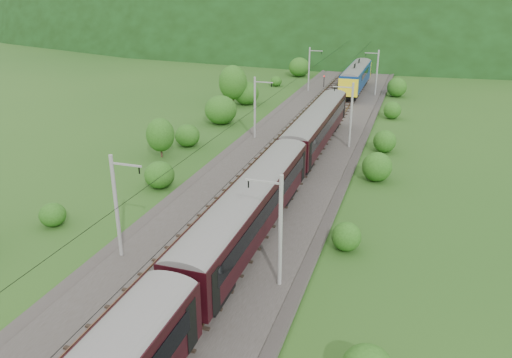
% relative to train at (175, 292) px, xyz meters
% --- Properties ---
extents(ground, '(600.00, 600.00, 0.00)m').
position_rel_train_xyz_m(ground, '(-2.40, 7.69, -3.85)').
color(ground, '#214C17').
rests_on(ground, ground).
extents(railbed, '(14.00, 220.00, 0.30)m').
position_rel_train_xyz_m(railbed, '(-2.40, 17.69, -3.70)').
color(railbed, '#38332D').
rests_on(railbed, ground).
extents(track_left, '(2.40, 220.00, 0.27)m').
position_rel_train_xyz_m(track_left, '(-4.80, 17.69, -3.48)').
color(track_left, brown).
rests_on(track_left, railbed).
extents(track_right, '(2.40, 220.00, 0.27)m').
position_rel_train_xyz_m(track_right, '(0.00, 17.69, -3.48)').
color(track_right, brown).
rests_on(track_right, railbed).
extents(catenary_left, '(2.54, 192.28, 8.00)m').
position_rel_train_xyz_m(catenary_left, '(-8.52, 39.69, 0.65)').
color(catenary_left, gray).
rests_on(catenary_left, railbed).
extents(catenary_right, '(2.54, 192.28, 8.00)m').
position_rel_train_xyz_m(catenary_right, '(3.72, 39.69, 0.65)').
color(catenary_right, gray).
rests_on(catenary_right, railbed).
extents(overhead_wires, '(4.83, 198.00, 0.03)m').
position_rel_train_xyz_m(overhead_wires, '(-2.40, 17.69, 3.25)').
color(overhead_wires, black).
rests_on(overhead_wires, ground).
extents(mountain_main, '(504.00, 360.00, 244.00)m').
position_rel_train_xyz_m(mountain_main, '(-2.40, 267.69, -3.85)').
color(mountain_main, black).
rests_on(mountain_main, ground).
extents(mountain_ridge, '(336.00, 280.00, 132.00)m').
position_rel_train_xyz_m(mountain_ridge, '(-122.40, 307.69, -3.85)').
color(mountain_ridge, black).
rests_on(mountain_ridge, ground).
extents(train, '(3.29, 157.67, 5.74)m').
position_rel_train_xyz_m(train, '(0.00, 0.00, 0.00)').
color(train, black).
rests_on(train, ground).
extents(hazard_post_near, '(0.17, 0.17, 1.60)m').
position_rel_train_xyz_m(hazard_post_near, '(-3.05, 39.27, -2.75)').
color(hazard_post_near, red).
rests_on(hazard_post_near, railbed).
extents(hazard_post_far, '(0.15, 0.15, 1.40)m').
position_rel_train_xyz_m(hazard_post_far, '(-1.86, 53.63, -2.85)').
color(hazard_post_far, red).
rests_on(hazard_post_far, railbed).
extents(signal, '(0.24, 0.24, 2.19)m').
position_rel_train_xyz_m(signal, '(-6.49, 76.08, -2.27)').
color(signal, black).
rests_on(signal, railbed).
extents(vegetation_left, '(11.48, 147.46, 6.77)m').
position_rel_train_xyz_m(vegetation_left, '(-16.32, 41.52, -1.53)').
color(vegetation_left, '#235216').
rests_on(vegetation_left, ground).
extents(vegetation_right, '(6.17, 105.32, 3.13)m').
position_rel_train_xyz_m(vegetation_right, '(8.31, 35.59, -2.55)').
color(vegetation_right, '#235216').
rests_on(vegetation_right, ground).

